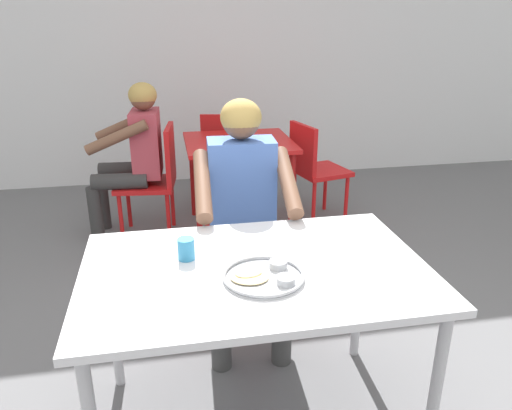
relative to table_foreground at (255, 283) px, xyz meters
The scene contains 11 objects.
back_wall 3.63m from the table_foreground, 88.96° to the left, with size 12.00×0.12×3.40m, color white.
table_foreground is the anchor object (origin of this frame).
thali_tray 0.12m from the table_foreground, 80.35° to the right, with size 0.30×0.30×0.03m.
drinking_cup 0.30m from the table_foreground, 155.55° to the left, with size 0.07×0.07×0.09m.
chair_foreground 0.93m from the table_foreground, 84.98° to the left, with size 0.42×0.45×0.88m.
diner_foreground 0.70m from the table_foreground, 84.18° to the left, with size 0.51×0.57×1.25m.
table_background_red 2.11m from the table_foreground, 82.78° to the left, with size 0.82×0.76×0.72m.
chair_red_left 2.11m from the table_foreground, 100.45° to the left, with size 0.48×0.46×0.86m.
chair_red_right 2.29m from the table_foreground, 67.27° to the left, with size 0.48×0.49×0.83m.
chair_red_far 2.68m from the table_foreground, 85.06° to the left, with size 0.49×0.48×0.84m.
patron_background 2.16m from the table_foreground, 104.15° to the left, with size 0.57×0.52×1.18m.
Camera 1 is at (-0.37, -1.55, 1.63)m, focal length 34.56 mm.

